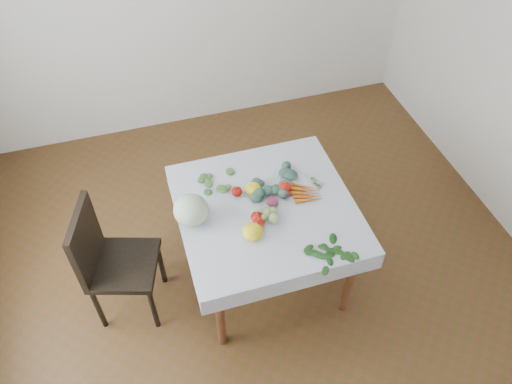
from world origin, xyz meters
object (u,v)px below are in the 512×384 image
at_px(table, 266,217).
at_px(chair, 108,258).
at_px(cabbage, 191,210).
at_px(carrot_bunch, 306,193).
at_px(heirloom_back, 253,189).

distance_m(table, chair, 1.05).
bearing_deg(table, chair, 176.51).
xyz_separation_m(table, cabbage, (-0.48, 0.03, 0.20)).
distance_m(table, carrot_bunch, 0.30).
distance_m(heirloom_back, carrot_bunch, 0.35).
height_order(table, carrot_bunch, carrot_bunch).
distance_m(chair, cabbage, 0.65).
distance_m(table, cabbage, 0.52).
bearing_deg(table, cabbage, 176.91).
bearing_deg(cabbage, chair, 176.17).
height_order(heirloom_back, carrot_bunch, heirloom_back).
bearing_deg(heirloom_back, carrot_bunch, -20.31).
bearing_deg(carrot_bunch, cabbage, 179.94).
relative_size(table, heirloom_back, 9.72).
xyz_separation_m(table, chair, (-1.05, 0.06, -0.11)).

